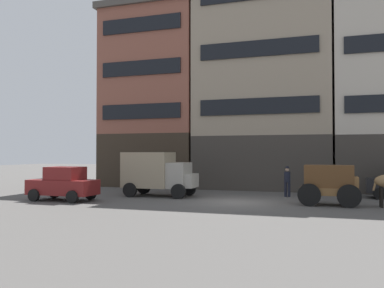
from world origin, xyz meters
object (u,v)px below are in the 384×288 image
(pedestrian_officer, at_px, (287,180))
(fire_hydrant_curbside, at_px, (318,188))
(cargo_wagon, at_px, (330,182))
(sedan_dark, at_px, (63,184))
(delivery_truck_near, at_px, (157,172))

(pedestrian_officer, height_order, fire_hydrant_curbside, pedestrian_officer)
(cargo_wagon, distance_m, sedan_dark, 13.91)
(sedan_dark, height_order, pedestrian_officer, sedan_dark)
(sedan_dark, height_order, fire_hydrant_curbside, sedan_dark)
(delivery_truck_near, distance_m, pedestrian_officer, 7.70)
(delivery_truck_near, xyz_separation_m, pedestrian_officer, (7.41, 2.03, -0.44))
(sedan_dark, distance_m, pedestrian_officer, 12.73)
(pedestrian_officer, xyz_separation_m, fire_hydrant_curbside, (1.70, 1.37, -0.55))
(cargo_wagon, relative_size, sedan_dark, 0.79)
(pedestrian_officer, bearing_deg, delivery_truck_near, -164.66)
(cargo_wagon, bearing_deg, fire_hydrant_curbside, 97.09)
(sedan_dark, bearing_deg, cargo_wagon, 9.58)
(delivery_truck_near, height_order, fire_hydrant_curbside, delivery_truck_near)
(delivery_truck_near, xyz_separation_m, sedan_dark, (-4.02, -3.56, -0.51))
(delivery_truck_near, height_order, pedestrian_officer, delivery_truck_near)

